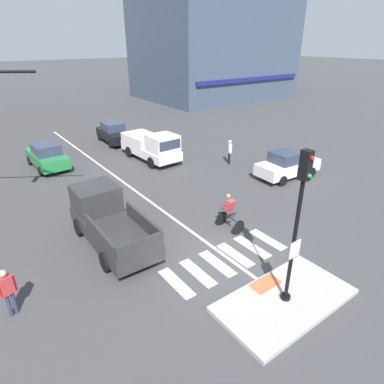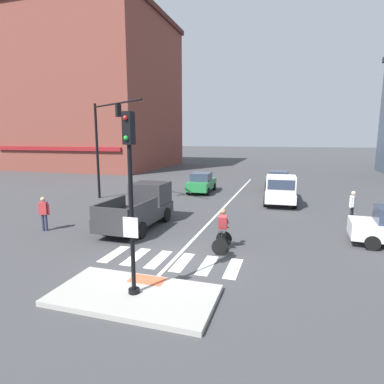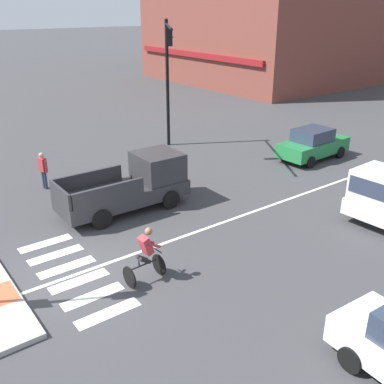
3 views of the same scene
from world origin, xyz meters
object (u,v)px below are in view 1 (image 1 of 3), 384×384
(pickup_truck_white_eastbound_far, at_px, (154,148))
(cyclist, at_px, (230,211))
(car_green_westbound_distant, at_px, (47,156))
(pedestrian_waiting_far_side, at_px, (230,150))
(signal_pole, at_px, (298,217))
(pedestrian_at_curb_left, at_px, (7,289))
(car_white_cross_right, at_px, (287,164))
(car_black_eastbound_distant, at_px, (114,133))
(pickup_truck_charcoal_westbound_near, at_px, (108,219))

(pickup_truck_white_eastbound_far, distance_m, cyclist, 10.09)
(car_green_westbound_distant, xyz_separation_m, pedestrian_waiting_far_side, (10.18, -6.53, 0.17))
(signal_pole, bearing_deg, pedestrian_at_curb_left, 147.29)
(car_green_westbound_distant, xyz_separation_m, pedestrian_at_curb_left, (-4.37, -12.79, 0.17))
(pedestrian_at_curb_left, bearing_deg, car_white_cross_right, 8.63)
(car_black_eastbound_distant, relative_size, pedestrian_waiting_far_side, 2.51)
(pedestrian_at_curb_left, bearing_deg, pedestrian_waiting_far_side, 23.30)
(signal_pole, height_order, car_green_westbound_distant, signal_pole)
(car_white_cross_right, relative_size, pickup_truck_white_eastbound_far, 0.81)
(signal_pole, height_order, pedestrian_at_curb_left, signal_pole)
(cyclist, relative_size, pedestrian_at_curb_left, 1.01)
(cyclist, xyz_separation_m, pedestrian_waiting_far_side, (5.76, 6.39, 0.11))
(car_white_cross_right, xyz_separation_m, cyclist, (-7.03, -2.52, 0.06))
(car_white_cross_right, relative_size, pedestrian_waiting_far_side, 2.51)
(car_black_eastbound_distant, distance_m, car_green_westbound_distant, 6.70)
(car_black_eastbound_distant, distance_m, pickup_truck_white_eastbound_far, 5.96)
(signal_pole, distance_m, pickup_truck_charcoal_westbound_near, 7.79)
(cyclist, bearing_deg, pickup_truck_charcoal_westbound_near, 153.73)
(pedestrian_at_curb_left, distance_m, pedestrian_waiting_far_side, 15.84)
(car_white_cross_right, xyz_separation_m, car_green_westbound_distant, (-11.46, 10.39, 0.00))
(car_green_westbound_distant, bearing_deg, pedestrian_waiting_far_side, -32.68)
(pickup_truck_charcoal_westbound_near, bearing_deg, cyclist, -26.27)
(pickup_truck_white_eastbound_far, distance_m, pedestrian_at_curb_left, 14.50)
(car_green_westbound_distant, relative_size, pickup_truck_white_eastbound_far, 0.80)
(pedestrian_waiting_far_side, bearing_deg, cyclist, -132.03)
(car_black_eastbound_distant, bearing_deg, car_white_cross_right, -67.80)
(pickup_truck_charcoal_westbound_near, height_order, pedestrian_at_curb_left, pickup_truck_charcoal_westbound_near)
(cyclist, bearing_deg, signal_pole, -109.62)
(car_white_cross_right, height_order, pedestrian_at_curb_left, pedestrian_at_curb_left)
(car_black_eastbound_distant, relative_size, car_green_westbound_distant, 1.01)
(car_black_eastbound_distant, xyz_separation_m, pickup_truck_white_eastbound_far, (0.32, -5.95, 0.17))
(car_green_westbound_distant, xyz_separation_m, cyclist, (4.43, -12.92, 0.06))
(car_black_eastbound_distant, xyz_separation_m, cyclist, (-1.59, -15.85, 0.06))
(signal_pole, bearing_deg, car_black_eastbound_distant, 81.08)
(car_green_westbound_distant, bearing_deg, signal_pole, -80.79)
(car_black_eastbound_distant, relative_size, pickup_truck_charcoal_westbound_near, 0.82)
(car_white_cross_right, xyz_separation_m, pedestrian_at_curb_left, (-15.82, -2.40, 0.17))
(car_black_eastbound_distant, height_order, cyclist, cyclist)
(pedestrian_at_curb_left, bearing_deg, car_green_westbound_distant, 71.15)
(pickup_truck_charcoal_westbound_near, height_order, pickup_truck_white_eastbound_far, same)
(pickup_truck_charcoal_westbound_near, bearing_deg, pickup_truck_white_eastbound_far, 48.95)
(car_black_eastbound_distant, height_order, pedestrian_at_curb_left, pedestrian_at_curb_left)
(pickup_truck_white_eastbound_far, distance_m, pedestrian_waiting_far_side, 5.21)
(signal_pole, height_order, car_white_cross_right, signal_pole)
(signal_pole, bearing_deg, pickup_truck_charcoal_westbound_near, 114.41)
(car_green_westbound_distant, distance_m, pedestrian_at_curb_left, 13.52)
(signal_pole, distance_m, pedestrian_waiting_far_side, 13.31)
(car_white_cross_right, distance_m, pickup_truck_white_eastbound_far, 8.98)
(pickup_truck_charcoal_westbound_near, relative_size, pedestrian_at_curb_left, 3.07)
(pickup_truck_charcoal_westbound_near, relative_size, pedestrian_waiting_far_side, 3.07)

